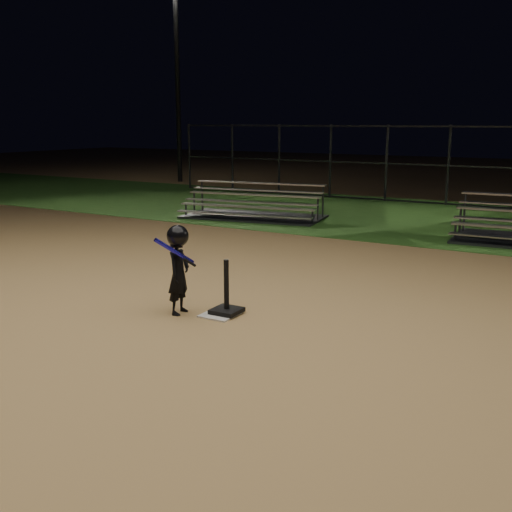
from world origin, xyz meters
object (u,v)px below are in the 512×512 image
at_px(home_plate, 220,315).
at_px(bleacher_left, 253,211).
at_px(child_batter, 179,267).
at_px(batting_tee, 227,303).
at_px(light_pole_left, 176,65).

relative_size(home_plate, bleacher_left, 0.11).
xyz_separation_m(home_plate, child_batter, (-0.54, -0.18, 0.65)).
relative_size(home_plate, child_batter, 0.36).
distance_m(batting_tee, child_batter, 0.83).
bearing_deg(child_batter, light_pole_left, 29.16).
relative_size(child_batter, light_pole_left, 0.15).
distance_m(child_batter, light_pole_left, 19.46).
bearing_deg(light_pole_left, child_batter, -52.86).
xyz_separation_m(home_plate, light_pole_left, (-12.00, 14.94, 4.93)).
height_order(child_batter, light_pole_left, light_pole_left).
relative_size(bleacher_left, light_pole_left, 0.49).
distance_m(child_batter, bleacher_left, 8.61).
xyz_separation_m(child_batter, bleacher_left, (-3.43, 7.88, -0.47)).
distance_m(home_plate, light_pole_left, 19.79).
height_order(child_batter, bleacher_left, child_batter).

